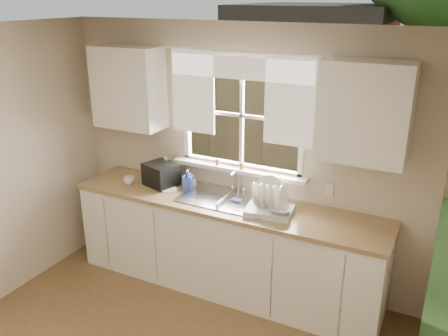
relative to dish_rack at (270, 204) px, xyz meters
The scene contains 19 objects.
room_walls 1.77m from the dish_rack, 105.04° to the right, with size 3.62×4.02×2.50m.
ceiling 2.27m from the dish_rack, 105.62° to the right, with size 3.60×4.00×0.02m, color silver.
window 0.77m from the dish_rack, 141.07° to the left, with size 1.38×0.16×1.06m.
curtains 1.09m from the dish_rack, 145.20° to the left, with size 1.50×0.03×0.81m.
base_cabinets 0.72m from the dish_rack, behind, with size 3.00×0.62×0.87m, color white.
countertop 0.47m from the dish_rack, behind, with size 3.04×0.65×0.04m, color #97784B.
upper_cabinet_left 1.83m from the dish_rack, behind, with size 0.70×0.33×0.80m, color white.
upper_cabinet_right 1.12m from the dish_rack, 15.51° to the left, with size 0.70×0.33×0.80m, color white.
wall_outlet 0.56m from the dish_rack, 39.76° to the left, with size 0.08×0.01×0.12m, color beige.
sill_jars 0.65m from the dish_rack, 150.62° to the left, with size 0.30×0.04×0.06m.
sink 0.49m from the dish_rack, behind, with size 0.88×0.52×0.40m.
dish_rack is the anchor object (origin of this frame).
bowl 0.12m from the dish_rack, 22.30° to the right, with size 0.19×0.19×0.05m, color beige.
soap_bottle_a 1.24m from the dish_rack, 169.97° to the left, with size 0.10×0.10×0.26m, color green.
soap_bottle_b 0.93m from the dish_rack, behind, with size 0.09×0.09×0.20m, color blue.
soap_bottle_c 0.94m from the dish_rack, 168.14° to the left, with size 0.12×0.12×0.15m, color beige.
saucer 1.07m from the dish_rack, behind, with size 0.16×0.16×0.01m, color silver.
cup 1.51m from the dish_rack, behind, with size 0.11×0.11×0.09m, color white.
black_appliance 1.22m from the dish_rack, behind, with size 0.31×0.27×0.22m, color black.
Camera 1 is at (1.80, -1.91, 2.73)m, focal length 38.00 mm.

